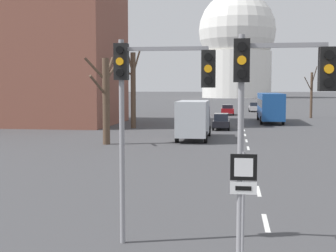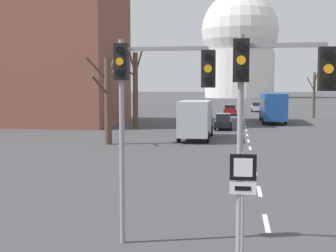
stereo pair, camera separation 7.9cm
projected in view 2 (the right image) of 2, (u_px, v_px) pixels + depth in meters
name	position (u px, v px, depth m)	size (l,w,h in m)	color
lane_stripe_1	(266.00, 223.00, 14.60)	(0.16, 2.00, 0.01)	silver
lane_stripe_2	(259.00, 191.00, 19.04)	(0.16, 2.00, 0.01)	silver
lane_stripe_3	(255.00, 171.00, 23.47)	(0.16, 2.00, 0.01)	silver
lane_stripe_4	(252.00, 158.00, 27.91)	(0.16, 2.00, 0.01)	silver
lane_stripe_5	(250.00, 148.00, 32.35)	(0.16, 2.00, 0.01)	silver
lane_stripe_6	(248.00, 141.00, 36.79)	(0.16, 2.00, 0.01)	silver
lane_stripe_7	(247.00, 135.00, 41.22)	(0.16, 2.00, 0.01)	silver
lane_stripe_8	(246.00, 130.00, 45.66)	(0.16, 2.00, 0.01)	silver
lane_stripe_9	(245.00, 126.00, 50.10)	(0.16, 2.00, 0.01)	silver
lane_stripe_10	(245.00, 123.00, 54.53)	(0.16, 2.00, 0.01)	silver
lane_stripe_11	(244.00, 121.00, 58.97)	(0.16, 2.00, 0.01)	silver
lane_stripe_12	(244.00, 118.00, 63.41)	(0.16, 2.00, 0.01)	silver
traffic_signal_centre_tall	(269.00, 93.00, 10.38)	(2.21, 0.34, 5.40)	gray
traffic_signal_near_left	(151.00, 89.00, 12.28)	(2.66, 0.34, 5.48)	gray
route_sign_post	(243.00, 190.00, 10.59)	(0.60, 0.08, 2.78)	gray
sedan_near_left	(223.00, 121.00, 46.56)	(1.69, 4.08, 1.61)	black
sedan_near_right	(257.00, 107.00, 80.08)	(1.85, 4.35, 1.59)	#B7B7BC
sedan_mid_centre	(230.00, 110.00, 70.69)	(1.93, 4.49, 1.56)	maroon
city_bus	(273.00, 105.00, 55.58)	(2.66, 10.80, 3.48)	#19478C
delivery_truck	(196.00, 119.00, 37.59)	(2.44, 7.20, 3.14)	#333842
bare_tree_left_near	(108.00, 96.00, 34.38)	(2.44, 4.33, 7.10)	brown
bare_tree_left_far	(135.00, 87.00, 47.77)	(2.58, 3.50, 8.17)	brown
bare_tree_right_far	(314.00, 93.00, 63.18)	(1.48, 2.36, 6.94)	brown
capitol_dome	(240.00, 45.00, 182.59)	(29.92, 29.92, 42.26)	silver
apartment_block_left	(40.00, 36.00, 53.26)	(18.00, 14.00, 20.04)	brown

